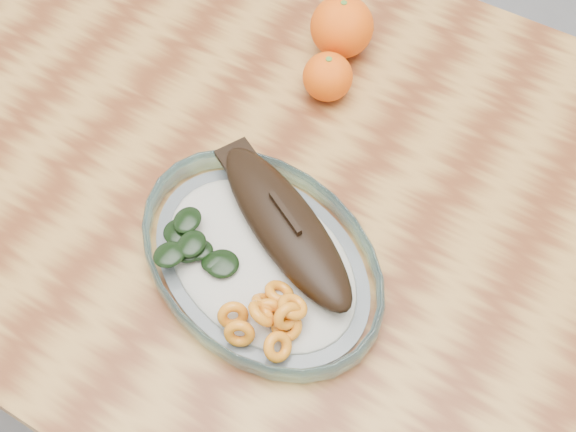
% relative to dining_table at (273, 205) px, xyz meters
% --- Properties ---
extents(ground, '(3.00, 3.00, 0.00)m').
position_rel_dining_table_xyz_m(ground, '(0.00, 0.00, -0.65)').
color(ground, slate).
rests_on(ground, ground).
extents(dining_table, '(1.20, 0.80, 0.75)m').
position_rel_dining_table_xyz_m(dining_table, '(0.00, 0.00, 0.00)').
color(dining_table, brown).
rests_on(dining_table, ground).
extents(plated_meal, '(0.71, 0.71, 0.08)m').
position_rel_dining_table_xyz_m(plated_meal, '(0.06, -0.13, 0.12)').
color(plated_meal, white).
rests_on(plated_meal, dining_table).
extents(orange_left, '(0.08, 0.08, 0.08)m').
position_rel_dining_table_xyz_m(orange_left, '(-0.02, 0.21, 0.14)').
color(orange_left, '#EE4404').
rests_on(orange_left, dining_table).
extents(orange_right, '(0.06, 0.06, 0.06)m').
position_rel_dining_table_xyz_m(orange_right, '(0.00, 0.13, 0.13)').
color(orange_right, '#EE4404').
rests_on(orange_right, dining_table).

